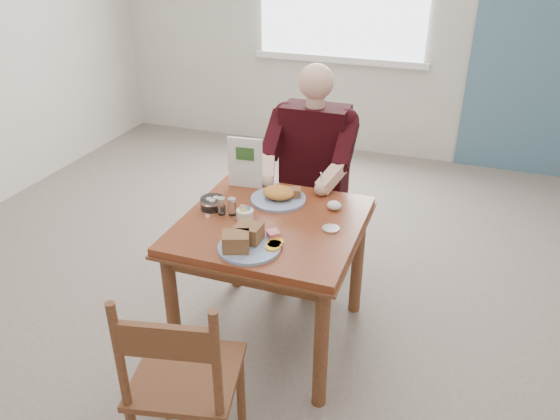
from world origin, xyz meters
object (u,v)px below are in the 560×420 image
at_px(table, 271,240).
at_px(diner, 311,160).
at_px(far_plate, 279,195).
at_px(chair_far, 314,202).
at_px(near_plate, 247,241).
at_px(chair_near, 183,381).

bearing_deg(table, diner, 90.00).
bearing_deg(diner, far_plate, -94.55).
xyz_separation_m(chair_far, diner, (0.00, -0.09, 0.33)).
bearing_deg(table, near_plate, -92.73).
relative_size(chair_far, chair_near, 1.00).
xyz_separation_m(diner, far_plate, (-0.04, -0.47, -0.03)).
relative_size(chair_far, near_plate, 2.69).
bearing_deg(diner, chair_near, -91.46).
xyz_separation_m(table, diner, (0.00, 0.71, 0.17)).
bearing_deg(near_plate, chair_near, -92.56).
distance_m(table, near_plate, 0.32).
bearing_deg(chair_near, diner, 88.54).
bearing_deg(diner, table, -90.00).
height_order(table, chair_far, chair_far).
bearing_deg(diner, near_plate, -90.78).
bearing_deg(far_plate, diner, 85.45).
distance_m(chair_near, far_plate, 1.17).
height_order(diner, far_plate, diner).
xyz_separation_m(table, near_plate, (-0.01, -0.28, 0.15)).
relative_size(diner, near_plate, 3.92).
height_order(chair_far, far_plate, chair_far).
height_order(chair_near, near_plate, chair_near).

